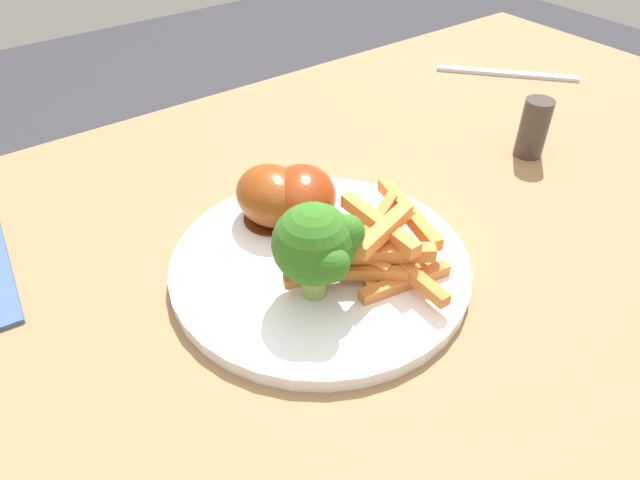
# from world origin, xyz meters

# --- Properties ---
(dining_table) EXTENTS (1.18, 0.79, 0.75)m
(dining_table) POSITION_xyz_m (0.00, 0.00, 0.64)
(dining_table) COLOR #8E6B47
(dining_table) RESTS_ON ground_plane
(dinner_plate) EXTENTS (0.25, 0.25, 0.01)m
(dinner_plate) POSITION_xyz_m (-0.07, 0.04, 0.75)
(dinner_plate) COLOR white
(dinner_plate) RESTS_ON dining_table
(broccoli_floret_front) EXTENTS (0.06, 0.07, 0.08)m
(broccoli_floret_front) POSITION_xyz_m (-0.09, 0.01, 0.81)
(broccoli_floret_front) COLOR #90B256
(broccoli_floret_front) RESTS_ON dinner_plate
(carrot_fries_pile) EXTENTS (0.14, 0.14, 0.05)m
(carrot_fries_pile) POSITION_xyz_m (-0.03, 0.01, 0.78)
(carrot_fries_pile) COLOR orange
(carrot_fries_pile) RESTS_ON dinner_plate
(chicken_drumstick_near) EXTENTS (0.06, 0.13, 0.05)m
(chicken_drumstick_near) POSITION_xyz_m (-0.07, 0.11, 0.78)
(chicken_drumstick_near) COLOR #5D230A
(chicken_drumstick_near) RESTS_ON dinner_plate
(chicken_drumstick_far) EXTENTS (0.09, 0.11, 0.05)m
(chicken_drumstick_far) POSITION_xyz_m (-0.05, 0.09, 0.78)
(chicken_drumstick_far) COLOR #621D09
(chicken_drumstick_far) RESTS_ON dinner_plate
(fork) EXTENTS (0.14, 0.15, 0.00)m
(fork) POSITION_xyz_m (0.38, 0.21, 0.75)
(fork) COLOR silver
(fork) RESTS_ON dining_table
(pepper_shaker) EXTENTS (0.03, 0.03, 0.06)m
(pepper_shaker) POSITION_xyz_m (0.23, 0.06, 0.78)
(pepper_shaker) COLOR #423833
(pepper_shaker) RESTS_ON dining_table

